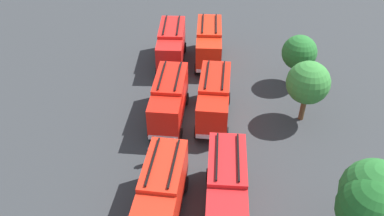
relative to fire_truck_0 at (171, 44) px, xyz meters
name	(u,v)px	position (x,y,z in m)	size (l,w,h in m)	color
ground_plane	(192,121)	(9.85, 1.83, -2.15)	(56.63, 56.63, 0.00)	#2D3033
fire_truck_0	(171,44)	(0.00, 0.00, 0.00)	(7.35, 3.15, 3.88)	red
fire_truck_1	(169,99)	(9.47, -0.10, 0.00)	(7.45, 3.49, 3.88)	red
fire_truck_2	(161,192)	(19.60, -0.44, 0.00)	(7.50, 3.68, 3.88)	red
fire_truck_3	(209,42)	(-0.26, 3.90, 0.00)	(7.37, 3.21, 3.88)	red
fire_truck_4	(214,98)	(9.47, 3.69, 0.00)	(7.46, 3.53, 3.88)	red
fire_truck_5	(226,186)	(19.23, 3.79, 0.00)	(7.41, 3.34, 3.88)	red
firefighter_0	(150,155)	(14.93, -1.51, -1.25)	(0.48, 0.39, 1.62)	black
tree_0	(299,53)	(4.30, 12.01, 1.25)	(3.26, 3.26, 5.06)	brown
tree_1	(308,83)	(9.83, 11.33, 1.60)	(3.60, 3.60, 5.58)	brown
tree_2	(374,193)	(21.88, 11.97, 2.06)	(4.04, 4.04, 6.26)	brown
tree_3	(371,210)	(22.93, 11.40, 1.93)	(3.92, 3.92, 6.07)	brown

